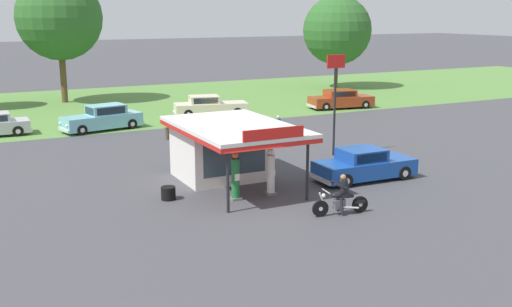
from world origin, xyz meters
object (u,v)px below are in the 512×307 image
object	(u,v)px
gas_pump_nearside	(235,178)
roadside_pole_sign	(335,88)
bystander_standing_back_lot	(278,127)
motorcycle_with_rider	(342,198)
parked_car_back_row_far_right	(210,107)
gas_pump_offside	(271,174)
featured_classic_sedan	(364,165)
parked_car_back_row_right	(103,119)
parked_car_back_row_left	(341,100)
spare_tire_stack	(168,193)
bystander_leaning_by_kiosk	(167,127)

from	to	relation	value
gas_pump_nearside	roadside_pole_sign	bearing A→B (deg)	31.04
bystander_standing_back_lot	motorcycle_with_rider	bearing A→B (deg)	-108.80
parked_car_back_row_far_right	bystander_standing_back_lot	xyz separation A→B (m)	(0.29, -10.02, 0.10)
gas_pump_nearside	bystander_standing_back_lot	bearing A→B (deg)	52.93
gas_pump_offside	motorcycle_with_rider	size ratio (longest dim) A/B	0.86
featured_classic_sedan	parked_car_back_row_far_right	world-z (taller)	parked_car_back_row_far_right
gas_pump_nearside	bystander_standing_back_lot	xyz separation A→B (m)	(7.31, 9.68, -0.13)
featured_classic_sedan	roadside_pole_sign	world-z (taller)	roadside_pole_sign
parked_car_back_row_far_right	parked_car_back_row_right	world-z (taller)	parked_car_back_row_right
featured_classic_sedan	parked_car_back_row_far_right	bearing A→B (deg)	88.72
parked_car_back_row_left	spare_tire_stack	bearing A→B (deg)	-139.91
featured_classic_sedan	parked_car_back_row_far_right	distance (m)	19.57
gas_pump_nearside	motorcycle_with_rider	distance (m)	4.52
gas_pump_offside	parked_car_back_row_right	world-z (taller)	gas_pump_offside
parked_car_back_row_far_right	bystander_standing_back_lot	bearing A→B (deg)	-88.33
parked_car_back_row_right	bystander_standing_back_lot	distance (m)	11.80
motorcycle_with_rider	featured_classic_sedan	bearing A→B (deg)	44.19
parked_car_back_row_left	spare_tire_stack	world-z (taller)	parked_car_back_row_left
gas_pump_nearside	featured_classic_sedan	bearing A→B (deg)	1.22
gas_pump_offside	bystander_leaning_by_kiosk	world-z (taller)	gas_pump_offside
parked_car_back_row_far_right	bystander_leaning_by_kiosk	distance (m)	8.86
parked_car_back_row_right	parked_car_back_row_left	bearing A→B (deg)	1.92
parked_car_back_row_right	featured_classic_sedan	bearing A→B (deg)	-65.62
gas_pump_offside	parked_car_back_row_far_right	xyz separation A→B (m)	(5.38, 19.70, -0.22)
gas_pump_offside	motorcycle_with_rider	world-z (taller)	gas_pump_offside
motorcycle_with_rider	bystander_standing_back_lot	distance (m)	13.94
featured_classic_sedan	bystander_standing_back_lot	size ratio (longest dim) A/B	3.28
motorcycle_with_rider	spare_tire_stack	world-z (taller)	motorcycle_with_rider
featured_classic_sedan	parked_car_back_row_left	bearing A→B (deg)	58.35
parked_car_back_row_right	gas_pump_nearside	bearing A→B (deg)	-85.59
bystander_standing_back_lot	parked_car_back_row_right	bearing A→B (deg)	137.33
bystander_standing_back_lot	spare_tire_stack	xyz separation A→B (m)	(-9.78, -8.41, -0.51)
parked_car_back_row_far_right	bystander_leaning_by_kiosk	xyz separation A→B (m)	(-5.63, -6.84, 0.10)
gas_pump_nearside	spare_tire_stack	bearing A→B (deg)	152.93
featured_classic_sedan	spare_tire_stack	size ratio (longest dim) A/B	8.24
gas_pump_nearside	parked_car_back_row_far_right	distance (m)	20.92
bystander_leaning_by_kiosk	spare_tire_stack	bearing A→B (deg)	-108.41
gas_pump_nearside	spare_tire_stack	distance (m)	2.85
parked_car_back_row_left	bystander_standing_back_lot	world-z (taller)	bystander_standing_back_lot
parked_car_back_row_far_right	bystander_standing_back_lot	size ratio (longest dim) A/B	3.84
bystander_leaning_by_kiosk	roadside_pole_sign	world-z (taller)	roadside_pole_sign
gas_pump_nearside	spare_tire_stack	size ratio (longest dim) A/B	3.34
gas_pump_nearside	parked_car_back_row_right	world-z (taller)	gas_pump_nearside
parked_car_back_row_far_right	bystander_leaning_by_kiosk	size ratio (longest dim) A/B	3.88
parked_car_back_row_right	spare_tire_stack	bearing A→B (deg)	-93.86
parked_car_back_row_far_right	roadside_pole_sign	xyz separation A→B (m)	(1.05, -14.85, 2.94)
motorcycle_with_rider	bystander_leaning_by_kiosk	bearing A→B (deg)	95.00
gas_pump_offside	parked_car_back_row_left	distance (m)	24.42
gas_pump_nearside	gas_pump_offside	distance (m)	1.64
motorcycle_with_rider	spare_tire_stack	bearing A→B (deg)	137.92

